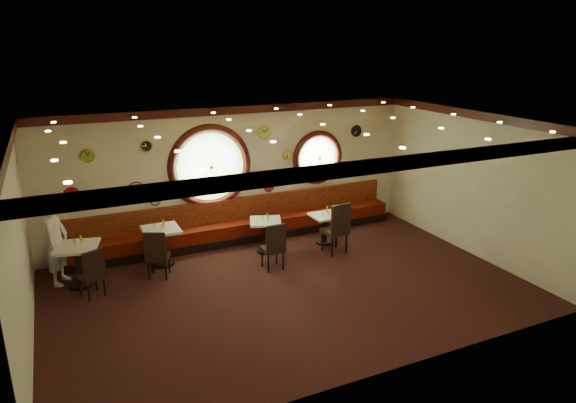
% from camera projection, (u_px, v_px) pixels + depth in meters
% --- Properties ---
extents(floor, '(9.00, 6.00, 0.00)m').
position_uv_depth(floor, '(288.00, 288.00, 10.02)').
color(floor, black).
rests_on(floor, ground).
extents(ceiling, '(9.00, 6.00, 0.02)m').
position_uv_depth(ceiling, '(288.00, 125.00, 9.06)').
color(ceiling, '#BB8834').
rests_on(ceiling, wall_back).
extents(wall_back, '(9.00, 0.02, 3.20)m').
position_uv_depth(wall_back, '(235.00, 174.00, 12.13)').
color(wall_back, beige).
rests_on(wall_back, floor).
extents(wall_front, '(9.00, 0.02, 3.20)m').
position_uv_depth(wall_front, '(381.00, 274.00, 6.94)').
color(wall_front, beige).
rests_on(wall_front, floor).
extents(wall_left, '(0.02, 6.00, 3.20)m').
position_uv_depth(wall_left, '(18.00, 250.00, 7.73)').
color(wall_left, beige).
rests_on(wall_left, floor).
extents(wall_right, '(0.02, 6.00, 3.20)m').
position_uv_depth(wall_right, '(472.00, 183.00, 11.34)').
color(wall_right, beige).
rests_on(wall_right, floor).
extents(molding_back, '(9.00, 0.10, 0.18)m').
position_uv_depth(molding_back, '(233.00, 110.00, 11.64)').
color(molding_back, '#360E09').
rests_on(molding_back, wall_back).
extents(molding_front, '(9.00, 0.10, 0.18)m').
position_uv_depth(molding_front, '(386.00, 165.00, 6.53)').
color(molding_front, '#360E09').
rests_on(molding_front, wall_back).
extents(molding_left, '(0.10, 6.00, 0.18)m').
position_uv_depth(molding_left, '(5.00, 152.00, 7.30)').
color(molding_left, '#360E09').
rests_on(molding_left, wall_back).
extents(molding_right, '(0.10, 6.00, 0.18)m').
position_uv_depth(molding_right, '(478.00, 115.00, 10.87)').
color(molding_right, '#360E09').
rests_on(molding_right, wall_back).
extents(banquette_base, '(8.00, 0.55, 0.20)m').
position_uv_depth(banquette_base, '(241.00, 237.00, 12.34)').
color(banquette_base, black).
rests_on(banquette_base, floor).
extents(banquette_seat, '(8.00, 0.55, 0.30)m').
position_uv_depth(banquette_seat, '(240.00, 227.00, 12.27)').
color(banquette_seat, '#550F07').
rests_on(banquette_seat, banquette_base).
extents(banquette_back, '(8.00, 0.10, 0.55)m').
position_uv_depth(banquette_back, '(237.00, 209.00, 12.34)').
color(banquette_back, '#5C070C').
rests_on(banquette_back, wall_back).
extents(porthole_left_glass, '(1.66, 0.02, 1.66)m').
position_uv_depth(porthole_left_glass, '(210.00, 166.00, 11.81)').
color(porthole_left_glass, '#8BC777').
rests_on(porthole_left_glass, wall_back).
extents(porthole_left_frame, '(1.98, 0.18, 1.98)m').
position_uv_depth(porthole_left_frame, '(210.00, 167.00, 11.80)').
color(porthole_left_frame, '#360E09').
rests_on(porthole_left_frame, wall_back).
extents(porthole_left_ring, '(1.61, 0.03, 1.61)m').
position_uv_depth(porthole_left_ring, '(210.00, 167.00, 11.77)').
color(porthole_left_ring, gold).
rests_on(porthole_left_ring, wall_back).
extents(porthole_right_glass, '(1.10, 0.02, 1.10)m').
position_uv_depth(porthole_right_glass, '(317.00, 157.00, 12.95)').
color(porthole_right_glass, '#8BC777').
rests_on(porthole_right_glass, wall_back).
extents(porthole_right_frame, '(1.38, 0.18, 1.38)m').
position_uv_depth(porthole_right_frame, '(317.00, 157.00, 12.94)').
color(porthole_right_frame, '#360E09').
rests_on(porthole_right_frame, wall_back).
extents(porthole_right_ring, '(1.09, 0.03, 1.09)m').
position_uv_depth(porthole_right_ring, '(318.00, 158.00, 12.91)').
color(porthole_right_ring, gold).
rests_on(porthole_right_ring, wall_back).
extents(wall_clock_0, '(0.32, 0.03, 0.32)m').
position_uv_depth(wall_clock_0, '(72.00, 195.00, 10.67)').
color(wall_clock_0, red).
rests_on(wall_clock_0, wall_back).
extents(wall_clock_1, '(0.22, 0.03, 0.22)m').
position_uv_depth(wall_clock_1, '(287.00, 155.00, 12.54)').
color(wall_clock_1, '#FBDB53').
rests_on(wall_clock_1, wall_back).
extents(wall_clock_2, '(0.36, 0.03, 0.36)m').
position_uv_depth(wall_clock_2, '(136.00, 190.00, 11.21)').
color(wall_clock_2, yellow).
rests_on(wall_clock_2, wall_back).
extents(wall_clock_3, '(0.20, 0.03, 0.20)m').
position_uv_depth(wall_clock_3, '(155.00, 201.00, 11.46)').
color(wall_clock_3, silver).
rests_on(wall_clock_3, wall_back).
extents(wall_clock_4, '(0.24, 0.03, 0.24)m').
position_uv_depth(wall_clock_4, '(146.00, 146.00, 11.04)').
color(wall_clock_4, black).
rests_on(wall_clock_4, wall_back).
extents(wall_clock_5, '(0.26, 0.03, 0.26)m').
position_uv_depth(wall_clock_5, '(88.00, 156.00, 10.59)').
color(wall_clock_5, '#7DB524').
rests_on(wall_clock_5, wall_back).
extents(wall_clock_6, '(0.30, 0.03, 0.30)m').
position_uv_depth(wall_clock_6, '(264.00, 132.00, 12.11)').
color(wall_clock_6, '#A3CD40').
rests_on(wall_clock_6, wall_back).
extents(wall_clock_7, '(0.24, 0.03, 0.24)m').
position_uv_depth(wall_clock_7, '(269.00, 187.00, 12.56)').
color(wall_clock_7, red).
rests_on(wall_clock_7, wall_back).
extents(wall_clock_8, '(0.34, 0.03, 0.34)m').
position_uv_depth(wall_clock_8, '(363.00, 166.00, 13.57)').
color(wall_clock_8, white).
rests_on(wall_clock_8, wall_back).
extents(wall_clock_9, '(0.28, 0.03, 0.28)m').
position_uv_depth(wall_clock_9, '(356.00, 131.00, 13.18)').
color(wall_clock_9, black).
rests_on(wall_clock_9, wall_back).
extents(table_a, '(0.94, 0.94, 0.85)m').
position_uv_depth(table_a, '(78.00, 261.00, 9.96)').
color(table_a, black).
rests_on(table_a, floor).
extents(table_b, '(0.75, 0.75, 0.83)m').
position_uv_depth(table_b, '(162.00, 242.00, 10.92)').
color(table_b, black).
rests_on(table_b, floor).
extents(table_c, '(0.89, 0.89, 0.76)m').
position_uv_depth(table_c, '(266.00, 232.00, 11.61)').
color(table_c, black).
rests_on(table_c, floor).
extents(table_d, '(0.65, 0.65, 0.71)m').
position_uv_depth(table_d, '(325.00, 225.00, 12.11)').
color(table_d, black).
rests_on(table_d, floor).
extents(chair_a, '(0.53, 0.53, 0.60)m').
position_uv_depth(chair_a, '(92.00, 270.00, 9.49)').
color(chair_a, black).
rests_on(chair_a, floor).
extents(chair_b, '(0.57, 0.57, 0.64)m').
position_uv_depth(chair_b, '(157.00, 252.00, 10.26)').
color(chair_b, black).
rests_on(chair_b, floor).
extents(chair_c, '(0.44, 0.44, 0.64)m').
position_uv_depth(chair_c, '(274.00, 244.00, 10.65)').
color(chair_c, black).
rests_on(chair_c, floor).
extents(chair_d, '(0.55, 0.55, 0.74)m').
position_uv_depth(chair_d, '(338.00, 225.00, 11.45)').
color(chair_d, black).
rests_on(chair_d, floor).
extents(condiment_a_salt, '(0.04, 0.04, 0.10)m').
position_uv_depth(condiment_a_salt, '(74.00, 241.00, 9.94)').
color(condiment_a_salt, silver).
rests_on(condiment_a_salt, table_a).
extents(condiment_b_salt, '(0.03, 0.03, 0.09)m').
position_uv_depth(condiment_b_salt, '(155.00, 226.00, 10.87)').
color(condiment_b_salt, silver).
rests_on(condiment_b_salt, table_b).
extents(condiment_c_salt, '(0.03, 0.03, 0.09)m').
position_uv_depth(condiment_c_salt, '(262.00, 217.00, 11.57)').
color(condiment_c_salt, '#BDBDC1').
rests_on(condiment_c_salt, table_c).
extents(condiment_d_salt, '(0.04, 0.04, 0.11)m').
position_uv_depth(condiment_d_salt, '(323.00, 213.00, 12.00)').
color(condiment_d_salt, silver).
rests_on(condiment_d_salt, table_d).
extents(condiment_a_pepper, '(0.04, 0.04, 0.10)m').
position_uv_depth(condiment_a_pepper, '(80.00, 243.00, 9.88)').
color(condiment_a_pepper, silver).
rests_on(condiment_a_pepper, table_a).
extents(condiment_b_pepper, '(0.04, 0.04, 0.11)m').
position_uv_depth(condiment_b_pepper, '(162.00, 227.00, 10.77)').
color(condiment_b_pepper, silver).
rests_on(condiment_b_pepper, table_b).
extents(condiment_c_pepper, '(0.04, 0.04, 0.10)m').
position_uv_depth(condiment_c_pepper, '(268.00, 219.00, 11.48)').
color(condiment_c_pepper, silver).
rests_on(condiment_c_pepper, table_c).
extents(condiment_d_pepper, '(0.04, 0.04, 0.10)m').
position_uv_depth(condiment_d_pepper, '(329.00, 213.00, 11.97)').
color(condiment_d_pepper, silver).
rests_on(condiment_d_pepper, table_d).
extents(condiment_a_bottle, '(0.05, 0.05, 0.16)m').
position_uv_depth(condiment_a_bottle, '(81.00, 239.00, 9.99)').
color(condiment_a_bottle, gold).
rests_on(condiment_a_bottle, table_a).
extents(condiment_b_bottle, '(0.06, 0.06, 0.18)m').
position_uv_depth(condiment_b_bottle, '(163.00, 223.00, 10.87)').
color(condiment_b_bottle, gold).
rests_on(condiment_b_bottle, table_b).
extents(condiment_c_bottle, '(0.05, 0.05, 0.16)m').
position_uv_depth(condiment_c_bottle, '(267.00, 216.00, 11.56)').
color(condiment_c_bottle, '#C67D2E').
rests_on(condiment_c_bottle, table_c).
extents(condiment_d_bottle, '(0.05, 0.05, 0.17)m').
position_uv_depth(condiment_d_bottle, '(327.00, 209.00, 12.15)').
color(condiment_d_bottle, gold).
rests_on(condiment_d_bottle, table_d).
extents(waiter, '(0.63, 0.74, 1.72)m').
position_uv_depth(waiter, '(56.00, 242.00, 10.00)').
color(waiter, white).
rests_on(waiter, floor).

